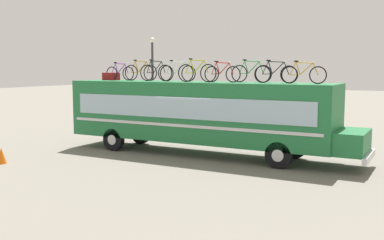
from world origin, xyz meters
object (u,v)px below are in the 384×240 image
Objects in this scene: rooftop_bicycle_8 at (275,73)px; rooftop_bicycle_1 at (120,73)px; luggage_bag_1 at (111,76)px; rooftop_bicycle_2 at (141,72)px; rooftop_bicycle_6 at (222,73)px; rooftop_bicycle_7 at (251,73)px; traffic_cone at (1,156)px; rooftop_bicycle_4 at (177,72)px; rooftop_bicycle_3 at (156,72)px; rooftop_bicycle_9 at (303,74)px; rooftop_bicycle_5 at (197,72)px; bus at (200,112)px; street_lamp at (153,76)px.

rooftop_bicycle_1 is at bearing 178.35° from rooftop_bicycle_8.
rooftop_bicycle_2 is at bearing -1.97° from luggage_bag_1.
rooftop_bicycle_1 is 5.44m from rooftop_bicycle_6.
rooftop_bicycle_1 is 0.90× the size of rooftop_bicycle_2.
rooftop_bicycle_7 is (7.19, -0.12, 0.21)m from luggage_bag_1.
rooftop_bicycle_6 reaches higher than traffic_cone.
rooftop_bicycle_6 is (2.20, -0.15, -0.02)m from rooftop_bicycle_4.
luggage_bag_1 is at bearing 172.60° from rooftop_bicycle_3.
rooftop_bicycle_3 reaches higher than rooftop_bicycle_9.
rooftop_bicycle_4 reaches higher than rooftop_bicycle_6.
rooftop_bicycle_5 is 1.05× the size of rooftop_bicycle_9.
rooftop_bicycle_3 is at bearing -179.86° from bus.
rooftop_bicycle_1 is 1.13m from rooftop_bicycle_2.
rooftop_bicycle_7 is 1.12m from rooftop_bicycle_8.
rooftop_bicycle_4 is 5.55m from rooftop_bicycle_9.
rooftop_bicycle_3 is at bearing -16.31° from rooftop_bicycle_2.
street_lamp is (-8.68, 5.95, -0.29)m from rooftop_bicycle_7.
rooftop_bicycle_4 is (2.10, -0.24, -0.01)m from rooftop_bicycle_2.
bus is 2.03m from rooftop_bicycle_4.
rooftop_bicycle_1 is at bearing 177.13° from bus.
rooftop_bicycle_6 is 2.60× the size of traffic_cone.
luggage_bag_1 is 0.12× the size of street_lamp.
rooftop_bicycle_9 is (4.40, -0.15, 1.65)m from bus.
rooftop_bicycle_8 is at bearing -0.70° from rooftop_bicycle_4.
rooftop_bicycle_3 is at bearing -7.40° from luggage_bag_1.
rooftop_bicycle_2 is 3.36m from rooftop_bicycle_5.
rooftop_bicycle_4 is (3.86, -0.30, 0.21)m from luggage_bag_1.
rooftop_bicycle_5 is 2.23m from rooftop_bicycle_7.
rooftop_bicycle_6 is at bearing -4.25° from luggage_bag_1.
luggage_bag_1 is at bearing 167.76° from rooftop_bicycle_1.
rooftop_bicycle_2 is 1.10× the size of rooftop_bicycle_6.
rooftop_bicycle_3 reaches higher than traffic_cone.
luggage_bag_1 is at bearing -75.73° from street_lamp.
rooftop_bicycle_7 is (3.33, 0.19, 0.00)m from rooftop_bicycle_4.
rooftop_bicycle_8 is (8.28, -0.36, 0.20)m from luggage_bag_1.
rooftop_bicycle_2 is 6.73m from street_lamp.
rooftop_bicycle_1 is 0.92× the size of rooftop_bicycle_8.
rooftop_bicycle_5 is at bearing -45.17° from street_lamp.
luggage_bag_1 is 5.11m from rooftop_bicycle_5.
rooftop_bicycle_7 reaches higher than rooftop_bicycle_8.
rooftop_bicycle_2 is 4.32m from rooftop_bicycle_6.
rooftop_bicycle_1 is 0.94× the size of rooftop_bicycle_9.
rooftop_bicycle_3 is 2.69× the size of traffic_cone.
luggage_bag_1 is 9.43m from rooftop_bicycle_9.
rooftop_bicycle_8 is at bearing 0.05° from rooftop_bicycle_3.
rooftop_bicycle_3 is 1.07m from rooftop_bicycle_4.
street_lamp reaches higher than luggage_bag_1.
bus is at bearing -2.68° from rooftop_bicycle_4.
rooftop_bicycle_8 is at bearing 6.77° from rooftop_bicycle_5.
rooftop_bicycle_4 is 3.33m from rooftop_bicycle_7.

